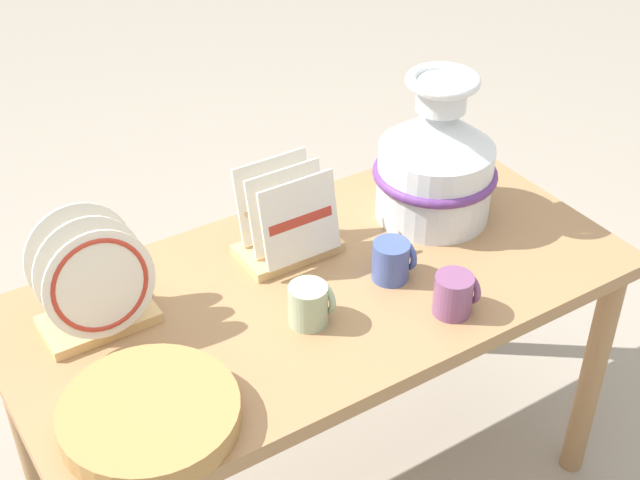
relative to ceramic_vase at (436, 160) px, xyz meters
name	(u,v)px	position (x,y,z in m)	size (l,w,h in m)	color
display_table	(320,316)	(-0.36, -0.08, -0.23)	(1.30, 0.64, 0.67)	#9E754C
ceramic_vase	(436,160)	(0.00, 0.00, 0.00)	(0.28, 0.28, 0.35)	silver
dish_rack_round_plates	(94,289)	(-0.79, 0.04, -0.05)	(0.22, 0.16, 0.24)	tan
dish_rack_square_plates	(289,227)	(-0.35, 0.05, -0.08)	(0.22, 0.15, 0.20)	tan
wicker_charger_stack	(150,415)	(-0.81, -0.25, -0.12)	(0.31, 0.31, 0.04)	#AD7F47
mug_cobalt_glaze	(392,260)	(-0.22, -0.14, -0.10)	(0.08, 0.08, 0.09)	#42569E
mug_sage_glaze	(310,304)	(-0.44, -0.17, -0.10)	(0.08, 0.08, 0.09)	#9EB28E
mug_plum_glaze	(455,294)	(-0.18, -0.30, -0.10)	(0.08, 0.08, 0.09)	#7A4770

